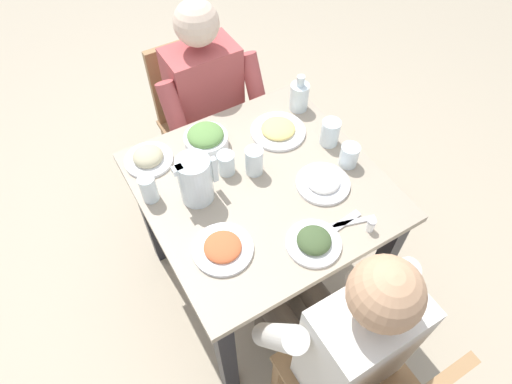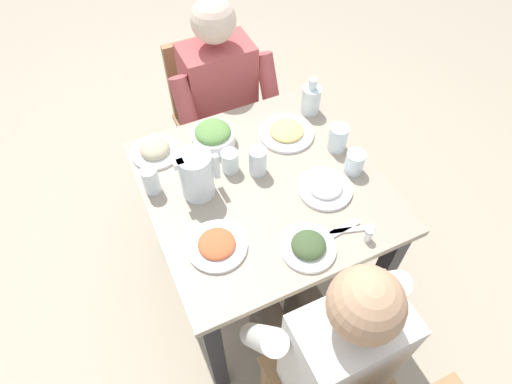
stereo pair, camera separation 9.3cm
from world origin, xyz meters
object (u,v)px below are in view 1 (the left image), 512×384
(diner_far, at_px, (215,116))
(plate_yoghurt, at_px, (323,182))
(dining_table, at_px, (261,205))
(plate_dolmas, at_px, (314,241))
(water_glass_by_pitcher, at_px, (349,155))
(water_glass_far_left, at_px, (149,189))
(water_pitcher, at_px, (195,179))
(oil_carafe, at_px, (299,97))
(water_glass_near_left, at_px, (226,163))
(salt_shaker, at_px, (371,225))
(salad_bowl, at_px, (206,139))
(water_glass_near_right, at_px, (330,133))
(plate_fries, at_px, (278,130))
(plate_beans, at_px, (148,158))
(water_glass_center, at_px, (254,161))
(plate_rice_curry, at_px, (223,248))
(diner_near, at_px, (336,328))
(chair_far, at_px, (199,114))

(diner_far, xyz_separation_m, plate_yoghurt, (0.11, -0.68, 0.15))
(dining_table, distance_m, plate_yoghurt, 0.27)
(plate_dolmas, relative_size, water_glass_by_pitcher, 2.08)
(water_glass_far_left, bearing_deg, water_pitcher, -27.69)
(water_glass_far_left, xyz_separation_m, oil_carafe, (0.73, 0.13, 0.00))
(dining_table, xyz_separation_m, water_glass_near_left, (-0.08, 0.12, 0.18))
(water_pitcher, relative_size, plate_yoghurt, 0.94)
(oil_carafe, distance_m, salt_shaker, 0.66)
(plate_yoghurt, distance_m, water_glass_by_pitcher, 0.15)
(salad_bowl, relative_size, water_glass_near_right, 1.60)
(plate_fries, distance_m, plate_beans, 0.53)
(salad_bowl, distance_m, water_glass_near_right, 0.49)
(water_glass_near_left, bearing_deg, water_glass_near_right, -9.81)
(water_pitcher, relative_size, oil_carafe, 1.16)
(water_glass_by_pitcher, distance_m, water_glass_center, 0.36)
(plate_beans, bearing_deg, plate_rice_curry, -83.15)
(diner_near, distance_m, water_pitcher, 0.69)
(salad_bowl, relative_size, plate_beans, 0.93)
(chair_far, height_order, diner_far, diner_far)
(water_glass_far_left, distance_m, salt_shaker, 0.78)
(chair_far, bearing_deg, plate_rice_curry, -109.75)
(diner_near, xyz_separation_m, water_glass_near_right, (0.39, 0.60, 0.19))
(dining_table, distance_m, water_pitcher, 0.33)
(plate_dolmas, relative_size, water_glass_near_right, 1.73)
(dining_table, bearing_deg, plate_yoghurt, -32.27)
(plate_beans, xyz_separation_m, oil_carafe, (0.67, -0.04, 0.04))
(chair_far, xyz_separation_m, plate_beans, (-0.40, -0.44, 0.30))
(oil_carafe, bearing_deg, chair_far, 120.13)
(plate_dolmas, distance_m, oil_carafe, 0.69)
(water_glass_by_pitcher, xyz_separation_m, oil_carafe, (0.02, 0.36, 0.01))
(water_glass_near_right, distance_m, oil_carafe, 0.24)
(salad_bowl, xyz_separation_m, water_glass_far_left, (-0.29, -0.13, 0.01))
(water_pitcher, xyz_separation_m, water_glass_near_left, (0.15, 0.05, -0.05))
(diner_near, relative_size, plate_yoghurt, 5.70)
(diner_near, relative_size, diner_far, 1.00)
(water_glass_near_right, relative_size, water_glass_center, 0.95)
(water_glass_near_right, relative_size, water_glass_far_left, 0.98)
(water_glass_by_pitcher, relative_size, water_glass_far_left, 0.81)
(salad_bowl, xyz_separation_m, plate_rice_curry, (-0.17, -0.46, -0.03))
(water_pitcher, bearing_deg, plate_dolmas, -57.55)
(water_glass_near_left, distance_m, water_glass_far_left, 0.30)
(water_pitcher, bearing_deg, diner_far, 57.76)
(salad_bowl, relative_size, water_glass_by_pitcher, 1.93)
(salad_bowl, xyz_separation_m, plate_fries, (0.29, -0.08, -0.03))
(water_glass_near_left, bearing_deg, plate_beans, 139.69)
(plate_rice_curry, xyz_separation_m, salt_shaker, (0.47, -0.19, 0.01))
(water_glass_near_right, distance_m, water_glass_far_left, 0.73)
(dining_table, height_order, plate_fries, plate_fries)
(diner_near, bearing_deg, water_glass_center, 84.92)
(diner_far, bearing_deg, water_glass_near_left, -110.30)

